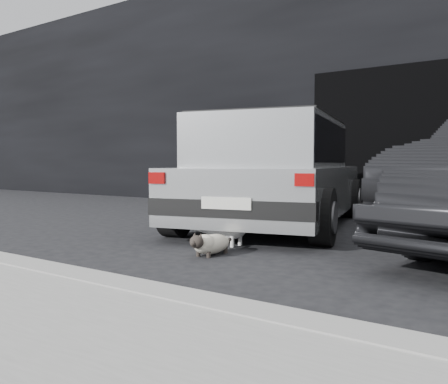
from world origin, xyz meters
The scene contains 7 objects.
ground centered at (0.00, 0.00, 0.00)m, with size 80.00×80.00×0.00m, color black.
building_facade centered at (1.00, 6.00, 2.50)m, with size 34.00×4.00×5.00m, color black.
garage_opening centered at (1.00, 3.99, 1.30)m, with size 4.00×0.10×2.60m, color black.
curb centered at (1.00, -2.60, 0.06)m, with size 18.00×0.25×0.12m, color gray.
silver_hatchback centered at (-0.29, 1.08, 0.81)m, with size 2.72×4.34×1.49m.
cat_siamese centered at (0.19, -1.11, 0.11)m, with size 0.24×0.71×0.24m.
cat_white centered at (0.01, -0.54, 0.18)m, with size 0.82×0.31×0.38m.
Camera 1 is at (2.84, -4.69, 0.88)m, focal length 38.00 mm.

